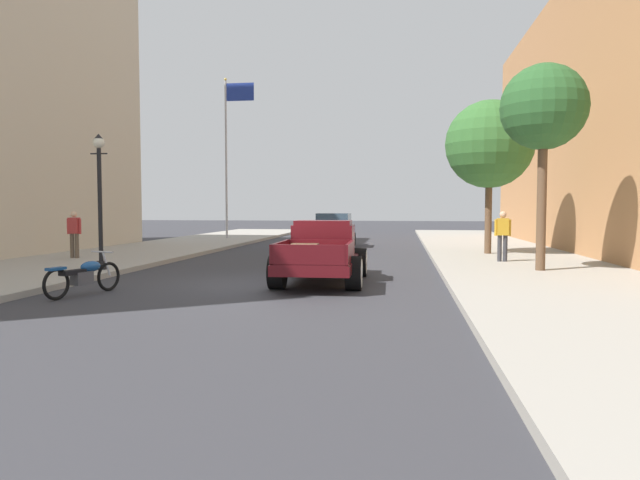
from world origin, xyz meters
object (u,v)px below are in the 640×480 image
Objects in this scene: hotrod_truck_maroon at (323,252)px; pedestrian_sidewalk_left at (74,231)px; pedestrian_sidewalk_right at (503,233)px; street_tree_second at (489,145)px; car_background_blue at (334,231)px; flagpole at (230,140)px; motorcycle_parked at (84,275)px; street_lamp_near at (100,191)px; street_tree_nearest at (544,109)px.

hotrod_truck_maroon is 10.12m from pedestrian_sidewalk_left.
street_tree_second reaches higher than pedestrian_sidewalk_right.
pedestrian_sidewalk_right is (5.30, 4.64, 0.33)m from hotrod_truck_maroon.
pedestrian_sidewalk_right is (6.53, -8.18, 0.32)m from car_background_blue.
hotrod_truck_maroon is 19.39m from flagpole.
motorcycle_parked is at bearing -132.51° from street_tree_second.
motorcycle_parked is 15.52m from street_tree_second.
motorcycle_parked is at bearing -142.44° from pedestrian_sidewalk_right.
pedestrian_sidewalk_left is at bearing 122.89° from motorcycle_parked.
car_background_blue is at bearing 77.29° from motorcycle_parked.
street_lamp_near is 0.42× the size of flagpole.
flagpole is 16.02m from street_tree_second.
flagpole is (-1.30, 16.56, 3.39)m from street_lamp_near.
pedestrian_sidewalk_right is 4.45m from street_tree_nearest.
street_tree_nearest is at bearing -6.69° from pedestrian_sidewalk_left.
flagpole is 20.32m from street_tree_nearest.
street_lamp_near reaches higher than hotrod_truck_maroon.
flagpole is 1.59× the size of street_tree_nearest.
motorcycle_parked is at bearing -154.11° from street_tree_nearest.
pedestrian_sidewalk_left is 4.61m from street_lamp_near.
street_tree_nearest reaches higher than car_background_blue.
motorcycle_parked is 21.10m from flagpole.
street_tree_nearest is (5.90, 2.05, 3.90)m from hotrod_truck_maroon.
pedestrian_sidewalk_left and pedestrian_sidewalk_right have the same top height.
car_background_blue is at bearing 123.51° from street_tree_nearest.
car_background_blue is 8.92m from street_tree_second.
street_lamp_near is at bearing -160.58° from pedestrian_sidewalk_right.
street_tree_second reaches higher than motorcycle_parked.
pedestrian_sidewalk_left is 15.77m from street_tree_nearest.
flagpole is (-6.54, 4.23, 5.00)m from car_background_blue.
pedestrian_sidewalk_right is 0.28× the size of street_tree_second.
street_lamp_near is at bearing -172.79° from street_tree_nearest.
street_tree_second is (5.32, 7.92, 3.57)m from hotrod_truck_maroon.
pedestrian_sidewalk_right is 12.55m from street_lamp_near.
street_tree_nearest is at bearing -56.49° from car_background_blue.
street_tree_nearest is at bearing 7.21° from street_lamp_near.
street_lamp_near is 14.07m from street_tree_second.
pedestrian_sidewalk_left is at bearing -164.47° from street_tree_second.
hotrod_truck_maroon is 1.29× the size of street_lamp_near.
motorcycle_parked is 12.80m from pedestrian_sidewalk_right.
motorcycle_parked is 0.35× the size of street_tree_second.
pedestrian_sidewalk_left is at bearing -96.87° from flagpole.
street_lamp_near is (-6.47, 0.49, 1.63)m from hotrod_truck_maroon.
car_background_blue is 12.12m from pedestrian_sidewalk_left.
hotrod_truck_maroon is 6.69m from street_lamp_near.
hotrod_truck_maroon is 7.06m from pedestrian_sidewalk_right.
car_background_blue is 9.26m from flagpole.
hotrod_truck_maroon is 12.88m from car_background_blue.
street_lamp_near is 12.68m from street_tree_nearest.
flagpole is (-7.77, 17.05, 5.02)m from hotrod_truck_maroon.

